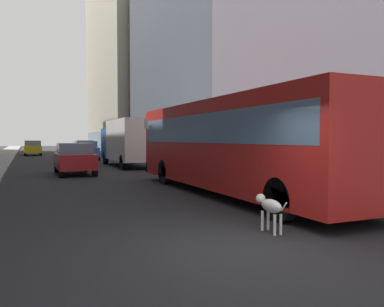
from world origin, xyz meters
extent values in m
plane|color=#232326|center=(0.00, 35.00, 0.00)|extent=(120.00, 120.00, 0.00)
cube|color=gray|center=(-5.70, 35.00, 0.07)|extent=(2.40, 110.00, 0.15)
cube|color=#9E9991|center=(5.70, 35.00, 0.07)|extent=(2.40, 110.00, 0.15)
cube|color=slate|center=(6.22, 5.00, 1.60)|extent=(0.08, 16.21, 2.40)
cube|color=#4C515B|center=(11.90, 25.97, 9.13)|extent=(9.34, 22.23, 18.27)
cube|color=slate|center=(7.25, 25.97, 1.60)|extent=(0.08, 20.01, 2.40)
cube|color=#B2A893|center=(11.90, 49.72, 15.72)|extent=(11.60, 23.89, 31.43)
cube|color=slate|center=(6.12, 49.72, 1.60)|extent=(0.08, 21.50, 2.40)
cube|color=red|center=(2.80, 5.58, 1.67)|extent=(2.55, 11.50, 2.75)
cube|color=slate|center=(2.80, 5.58, 2.17)|extent=(2.57, 11.04, 0.90)
cube|color=black|center=(2.80, 11.28, 0.55)|extent=(2.55, 0.16, 0.44)
cylinder|color=black|center=(1.67, 9.13, 0.50)|extent=(0.30, 1.00, 1.00)
cylinder|color=black|center=(3.92, 9.13, 0.50)|extent=(0.30, 1.00, 1.00)
cylinder|color=black|center=(1.67, 1.43, 0.50)|extent=(0.30, 1.00, 1.00)
cylinder|color=black|center=(3.92, 1.43, 0.50)|extent=(0.30, 1.00, 1.00)
cube|color=silver|center=(1.34, 10.73, 2.50)|extent=(0.08, 0.24, 0.40)
cube|color=yellow|center=(-2.80, 40.43, 0.70)|extent=(1.76, 4.74, 0.75)
cube|color=slate|center=(-2.80, 40.20, 1.35)|extent=(1.62, 2.13, 0.55)
cylinder|color=black|center=(-3.57, 42.39, 0.32)|extent=(0.22, 0.64, 0.64)
cylinder|color=black|center=(-2.03, 42.39, 0.32)|extent=(0.22, 0.64, 0.64)
cylinder|color=black|center=(-3.57, 38.48, 0.32)|extent=(0.22, 0.64, 0.64)
cylinder|color=black|center=(-2.03, 38.48, 0.32)|extent=(0.22, 0.64, 0.64)
cube|color=#4C6BB7|center=(1.20, 28.40, 0.70)|extent=(1.81, 4.31, 0.75)
cube|color=slate|center=(1.20, 28.18, 1.35)|extent=(1.66, 1.94, 0.55)
cylinder|color=black|center=(0.41, 30.14, 0.32)|extent=(0.22, 0.64, 0.64)
cylinder|color=black|center=(1.99, 30.14, 0.32)|extent=(0.22, 0.64, 0.64)
cylinder|color=black|center=(0.41, 26.66, 0.32)|extent=(0.22, 0.64, 0.64)
cylinder|color=black|center=(1.99, 26.66, 0.32)|extent=(0.22, 0.64, 0.64)
cube|color=red|center=(-1.20, 15.07, 0.70)|extent=(1.77, 3.97, 0.75)
cube|color=slate|center=(-1.20, 14.87, 1.35)|extent=(1.63, 1.79, 0.55)
cylinder|color=black|center=(-1.98, 16.64, 0.32)|extent=(0.22, 0.64, 0.64)
cylinder|color=black|center=(-0.42, 16.64, 0.32)|extent=(0.22, 0.64, 0.64)
cylinder|color=black|center=(-1.98, 13.50, 0.32)|extent=(0.22, 0.64, 0.64)
cylinder|color=black|center=(-0.42, 13.50, 0.32)|extent=(0.22, 0.64, 0.64)
cube|color=black|center=(2.80, 40.93, 0.70)|extent=(1.89, 4.23, 0.75)
cube|color=slate|center=(2.80, 40.72, 1.35)|extent=(1.74, 1.90, 0.55)
cylinder|color=black|center=(1.97, 42.62, 0.32)|extent=(0.22, 0.64, 0.64)
cylinder|color=black|center=(3.63, 42.62, 0.32)|extent=(0.22, 0.64, 0.64)
cylinder|color=black|center=(1.97, 39.23, 0.32)|extent=(0.22, 0.64, 0.64)
cylinder|color=black|center=(3.63, 39.23, 0.32)|extent=(0.22, 0.64, 0.64)
cube|color=#19519E|center=(2.80, 22.45, 1.50)|extent=(2.30, 2.00, 2.10)
cube|color=silver|center=(2.80, 18.70, 1.75)|extent=(2.30, 5.50, 2.60)
cylinder|color=black|center=(1.79, 22.45, 0.45)|extent=(0.28, 0.90, 0.90)
cylinder|color=black|center=(3.81, 22.45, 0.45)|extent=(0.28, 0.90, 0.90)
cylinder|color=black|center=(1.79, 16.95, 0.45)|extent=(0.28, 0.90, 0.90)
cylinder|color=black|center=(3.81, 16.95, 0.45)|extent=(0.28, 0.90, 0.90)
ellipsoid|color=white|center=(0.91, 0.71, 0.53)|extent=(0.22, 0.60, 0.26)
sphere|color=white|center=(0.91, 1.09, 0.62)|extent=(0.20, 0.20, 0.20)
sphere|color=black|center=(0.85, 1.11, 0.64)|extent=(0.07, 0.07, 0.07)
sphere|color=black|center=(0.97, 1.11, 0.64)|extent=(0.07, 0.07, 0.07)
cylinder|color=white|center=(0.91, 0.31, 0.58)|extent=(0.03, 0.16, 0.19)
cylinder|color=white|center=(0.84, 0.92, 0.20)|extent=(0.06, 0.06, 0.40)
cylinder|color=white|center=(0.98, 0.92, 0.20)|extent=(0.06, 0.06, 0.40)
cylinder|color=white|center=(0.84, 0.50, 0.20)|extent=(0.06, 0.06, 0.40)
cylinder|color=white|center=(0.98, 0.50, 0.20)|extent=(0.06, 0.06, 0.40)
sphere|color=black|center=(0.96, 0.81, 0.57)|extent=(0.04, 0.04, 0.04)
sphere|color=black|center=(0.85, 0.63, 0.55)|extent=(0.04, 0.04, 0.04)
sphere|color=black|center=(0.93, 0.53, 0.59)|extent=(0.04, 0.04, 0.04)
cylinder|color=#1E1E2D|center=(5.52, 7.67, 0.57)|extent=(0.28, 0.28, 0.85)
cylinder|color=#B2A58C|center=(5.52, 7.67, 1.31)|extent=(0.34, 0.34, 0.62)
sphere|color=tan|center=(5.52, 7.67, 1.73)|extent=(0.22, 0.22, 0.22)
cube|color=#59331E|center=(5.74, 7.67, 1.05)|extent=(0.12, 0.24, 0.20)
cylinder|color=#1E1E2D|center=(5.76, 2.61, 0.57)|extent=(0.28, 0.28, 0.85)
cylinder|color=#33598C|center=(5.76, 2.61, 1.31)|extent=(0.34, 0.34, 0.62)
sphere|color=tan|center=(5.76, 2.61, 1.73)|extent=(0.22, 0.22, 0.22)
camera|label=1|loc=(-3.50, -5.57, 1.86)|focal=36.02mm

